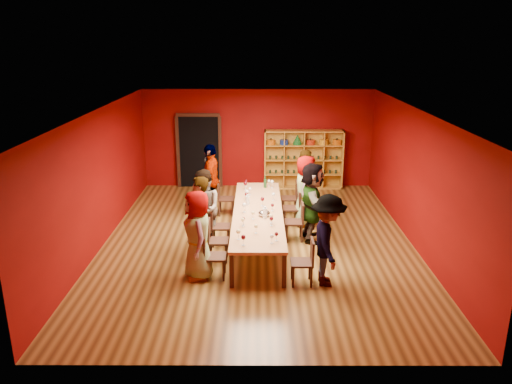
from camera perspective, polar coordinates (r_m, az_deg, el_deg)
room_shell at (r=11.01m, az=0.22°, el=1.49°), size 7.10×9.10×3.04m
tasting_table at (r=11.25m, az=0.21°, el=-2.43°), size 1.10×4.50×0.75m
doorway at (r=15.50m, az=-6.49°, el=4.66°), size 1.40×0.17×2.30m
shelving_unit at (r=15.38m, az=5.42°, el=4.06°), size 2.40×0.40×1.80m
chair_person_left_0 at (r=9.76m, az=-5.17°, el=-7.02°), size 0.42×0.42×0.89m
person_left_0 at (r=9.63m, az=-6.67°, el=-4.91°), size 0.69×0.96×1.76m
chair_person_left_1 at (r=10.46m, az=-4.79°, el=-5.27°), size 0.42×0.42×0.89m
person_left_1 at (r=10.34m, az=-6.51°, el=-3.13°), size 0.55×0.71×1.82m
chair_person_left_2 at (r=11.22m, az=-4.45°, el=-3.65°), size 0.42×0.42×0.89m
person_left_2 at (r=11.12m, az=-5.96°, el=-1.85°), size 0.75×0.96×1.74m
chair_person_left_4 at (r=13.09m, az=-3.78°, el=-0.52°), size 0.42×0.42×0.89m
person_left_4 at (r=12.98m, az=-5.16°, el=1.38°), size 0.55×1.13×1.89m
chair_person_right_0 at (r=9.53m, az=5.75°, el=-7.67°), size 0.42×0.42×0.89m
person_right_0 at (r=9.42m, az=8.21°, el=-5.50°), size 0.49×1.15×1.77m
chair_person_right_2 at (r=11.49m, az=4.76°, el=-3.15°), size 0.42×0.42×0.89m
person_right_2 at (r=11.38m, az=6.42°, el=-1.14°), size 0.59×1.73×1.84m
chair_person_right_3 at (r=12.39m, az=4.42°, el=-1.59°), size 0.42×0.42×0.89m
person_right_3 at (r=12.29m, az=5.68°, el=0.12°), size 0.62×0.93×1.77m
chair_person_right_4 at (r=13.14m, az=4.18°, el=-0.46°), size 0.42×0.42×0.89m
person_right_4 at (r=13.06m, az=5.85°, el=1.10°), size 0.58×0.71×1.74m
wine_glass_0 at (r=9.95m, az=0.00°, el=-3.98°), size 0.08×0.08×0.19m
wine_glass_1 at (r=12.90m, az=1.85°, el=1.13°), size 0.08×0.08×0.21m
wine_glass_2 at (r=9.65m, az=-2.03°, el=-4.59°), size 0.09×0.09×0.22m
wine_glass_3 at (r=9.38m, az=-1.46°, el=-5.25°), size 0.09×0.09×0.22m
wine_glass_4 at (r=11.11m, az=-1.36°, el=-1.55°), size 0.09×0.09×0.22m
wine_glass_5 at (r=11.51m, az=0.74°, el=-0.86°), size 0.09×0.09×0.22m
wine_glass_6 at (r=10.47m, az=1.73°, el=-2.83°), size 0.08×0.08×0.21m
wine_glass_7 at (r=10.34m, az=1.77°, el=-3.11°), size 0.08×0.08×0.20m
wine_glass_8 at (r=12.03m, az=-1.04°, el=-0.04°), size 0.09×0.09×0.22m
wine_glass_9 at (r=10.37m, az=-1.45°, el=-3.13°), size 0.07×0.07×0.19m
wine_glass_10 at (r=13.06m, az=1.49°, el=1.22°), size 0.07×0.07×0.18m
wine_glass_11 at (r=9.48m, az=1.82°, el=-5.14°), size 0.08×0.08×0.19m
wine_glass_12 at (r=12.36m, az=-0.70°, el=0.32°), size 0.08×0.08×0.19m
wine_glass_13 at (r=11.90m, az=-1.10°, el=-0.32°), size 0.08×0.08×0.20m
wine_glass_14 at (r=13.03m, az=-1.15°, el=1.20°), size 0.07×0.07×0.18m
wine_glass_15 at (r=12.73m, az=-1.22°, el=0.93°), size 0.09×0.09×0.22m
wine_glass_16 at (r=9.59m, az=2.34°, el=-4.87°), size 0.08×0.08×0.19m
wine_glass_17 at (r=10.70m, az=-0.35°, el=-2.43°), size 0.08×0.08×0.19m
wine_glass_18 at (r=10.30m, az=-1.53°, el=-3.23°), size 0.08×0.08×0.19m
wine_glass_19 at (r=11.20m, az=1.89°, el=-1.55°), size 0.07×0.07×0.18m
wine_glass_20 at (r=11.91m, az=2.01°, el=-0.32°), size 0.08×0.08×0.20m
spittoon_bowl at (r=10.91m, az=0.95°, el=-2.45°), size 0.26×0.26×0.14m
carafe_a at (r=11.63m, az=-0.96°, el=-0.93°), size 0.11×0.11×0.24m
carafe_b at (r=10.79m, az=1.02°, el=-2.38°), size 0.11×0.11×0.26m
wine_bottle at (r=12.92m, az=1.06°, el=1.02°), size 0.08×0.08×0.32m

